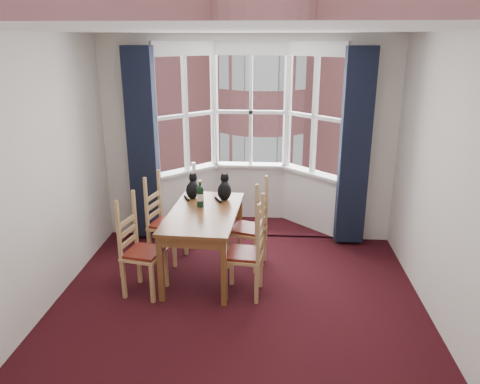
# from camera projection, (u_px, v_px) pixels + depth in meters

# --- Properties ---
(floor) EXTENTS (4.50, 4.50, 0.00)m
(floor) POSITION_uv_depth(u_px,v_px,m) (235.00, 323.00, 4.72)
(floor) COLOR black
(floor) RESTS_ON ground
(ceiling) EXTENTS (4.50, 4.50, 0.00)m
(ceiling) POSITION_uv_depth(u_px,v_px,m) (234.00, 30.00, 3.84)
(ceiling) COLOR white
(ceiling) RESTS_ON floor
(wall_left) EXTENTS (0.00, 4.50, 4.50)m
(wall_left) POSITION_uv_depth(u_px,v_px,m) (24.00, 187.00, 4.41)
(wall_left) COLOR silver
(wall_left) RESTS_ON floor
(wall_right) EXTENTS (0.00, 4.50, 4.50)m
(wall_right) POSITION_uv_depth(u_px,v_px,m) (459.00, 197.00, 4.15)
(wall_right) COLOR silver
(wall_right) RESTS_ON floor
(wall_near) EXTENTS (4.00, 0.00, 4.00)m
(wall_near) POSITION_uv_depth(u_px,v_px,m) (196.00, 345.00, 2.15)
(wall_near) COLOR silver
(wall_near) RESTS_ON floor
(wall_back_pier_left) EXTENTS (0.70, 0.12, 2.80)m
(wall_back_pier_left) POSITION_uv_depth(u_px,v_px,m) (130.00, 139.00, 6.52)
(wall_back_pier_left) COLOR silver
(wall_back_pier_left) RESTS_ON floor
(wall_back_pier_right) EXTENTS (0.70, 0.12, 2.80)m
(wall_back_pier_right) POSITION_uv_depth(u_px,v_px,m) (370.00, 142.00, 6.30)
(wall_back_pier_right) COLOR silver
(wall_back_pier_right) RESTS_ON floor
(bay_window) EXTENTS (2.76, 0.94, 2.80)m
(bay_window) POSITION_uv_depth(u_px,v_px,m) (250.00, 133.00, 6.88)
(bay_window) COLOR white
(bay_window) RESTS_ON floor
(curtain_left) EXTENTS (0.38, 0.22, 2.60)m
(curtain_left) POSITION_uv_depth(u_px,v_px,m) (143.00, 145.00, 6.35)
(curtain_left) COLOR black
(curtain_left) RESTS_ON floor
(curtain_right) EXTENTS (0.38, 0.22, 2.60)m
(curtain_right) POSITION_uv_depth(u_px,v_px,m) (355.00, 149.00, 6.16)
(curtain_right) COLOR black
(curtain_right) RESTS_ON floor
(dining_table) EXTENTS (0.86, 1.51, 0.80)m
(dining_table) POSITION_uv_depth(u_px,v_px,m) (204.00, 219.00, 5.51)
(dining_table) COLOR brown
(dining_table) RESTS_ON floor
(chair_left_near) EXTENTS (0.48, 0.49, 0.92)m
(chair_left_near) POSITION_uv_depth(u_px,v_px,m) (136.00, 253.00, 5.18)
(chair_left_near) COLOR tan
(chair_left_near) RESTS_ON floor
(chair_left_far) EXTENTS (0.49, 0.50, 0.92)m
(chair_left_far) POSITION_uv_depth(u_px,v_px,m) (161.00, 224.00, 5.98)
(chair_left_far) COLOR tan
(chair_left_far) RESTS_ON floor
(chair_right_near) EXTENTS (0.44, 0.46, 0.92)m
(chair_right_near) POSITION_uv_depth(u_px,v_px,m) (252.00, 256.00, 5.11)
(chair_right_near) COLOR tan
(chair_right_near) RESTS_ON floor
(chair_right_far) EXTENTS (0.50, 0.52, 0.92)m
(chair_right_far) POSITION_uv_depth(u_px,v_px,m) (254.00, 231.00, 5.77)
(chair_right_far) COLOR tan
(chair_right_far) RESTS_ON floor
(cat_left) EXTENTS (0.17, 0.24, 0.32)m
(cat_left) POSITION_uv_depth(u_px,v_px,m) (193.00, 188.00, 5.91)
(cat_left) COLOR black
(cat_left) RESTS_ON dining_table
(cat_right) EXTENTS (0.19, 0.26, 0.34)m
(cat_right) POSITION_uv_depth(u_px,v_px,m) (224.00, 190.00, 5.85)
(cat_right) COLOR black
(cat_right) RESTS_ON dining_table
(wine_bottle) EXTENTS (0.08, 0.08, 0.33)m
(wine_bottle) POSITION_uv_depth(u_px,v_px,m) (200.00, 195.00, 5.59)
(wine_bottle) COLOR black
(wine_bottle) RESTS_ON dining_table
(candle_tall) EXTENTS (0.06, 0.06, 0.11)m
(candle_tall) POSITION_uv_depth(u_px,v_px,m) (194.00, 166.00, 6.94)
(candle_tall) COLOR white
(candle_tall) RESTS_ON bay_window
(street) EXTENTS (80.00, 80.00, 0.00)m
(street) POSITION_uv_depth(u_px,v_px,m) (267.00, 153.00, 37.14)
(street) COLOR #333335
(street) RESTS_ON ground
(tenement_building) EXTENTS (18.40, 7.80, 15.20)m
(tenement_building) POSITION_uv_depth(u_px,v_px,m) (265.00, 70.00, 17.48)
(tenement_building) COLOR #A55755
(tenement_building) RESTS_ON street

